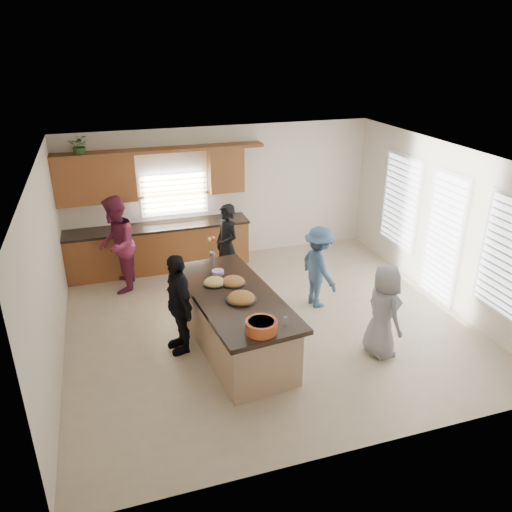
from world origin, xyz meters
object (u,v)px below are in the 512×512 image
object	(u,v)px
woman_left_front	(178,304)
woman_right_back	(319,267)
woman_left_back	(227,245)
woman_left_mid	(117,245)
island	(235,323)
salad_bowl	(261,326)
woman_right_front	(383,311)

from	to	relation	value
woman_left_front	woman_right_back	bearing A→B (deg)	95.02
woman_left_back	woman_left_front	distance (m)	2.30
woman_left_mid	woman_left_front	distance (m)	2.44
woman_left_front	woman_right_back	size ratio (longest dim) A/B	1.07
island	salad_bowl	world-z (taller)	salad_bowl
woman_left_back	woman_left_front	world-z (taller)	woman_left_back
woman_left_back	woman_left_mid	world-z (taller)	woman_left_mid
woman_right_back	woman_right_front	world-z (taller)	woman_right_back
woman_left_front	woman_right_front	bearing A→B (deg)	61.23
salad_bowl	woman_left_front	size ratio (longest dim) A/B	0.26
woman_left_back	woman_right_back	bearing A→B (deg)	28.13
salad_bowl	woman_right_back	size ratio (longest dim) A/B	0.28
woman_right_back	woman_right_front	xyz separation A→B (m)	(0.29, -1.66, -0.01)
salad_bowl	woman_left_mid	size ratio (longest dim) A/B	0.23
island	woman_right_front	size ratio (longest dim) A/B	1.92
salad_bowl	woman_left_back	xyz separation A→B (m)	(0.39, 3.27, -0.23)
woman_right_back	woman_right_front	bearing A→B (deg)	-177.29
salad_bowl	woman_left_front	world-z (taller)	woman_left_front
island	salad_bowl	distance (m)	1.25
woman_left_back	woman_left_front	xyz separation A→B (m)	(-1.25, -1.93, -0.01)
woman_left_mid	woman_right_front	bearing A→B (deg)	55.57
woman_left_mid	woman_left_front	bearing A→B (deg)	26.38
woman_right_back	woman_left_back	bearing A→B (deg)	38.44
woman_left_front	woman_left_back	bearing A→B (deg)	138.25
woman_left_front	woman_right_front	distance (m)	3.03
woman_left_back	woman_right_back	distance (m)	1.85
woman_left_back	woman_right_front	xyz separation A→B (m)	(1.60, -2.96, -0.07)
island	woman_left_front	world-z (taller)	woman_left_front
salad_bowl	woman_left_mid	bearing A→B (deg)	113.62
woman_left_front	woman_right_front	world-z (taller)	woman_left_front
island	woman_left_front	xyz separation A→B (m)	(-0.79, 0.23, 0.34)
island	woman_right_front	xyz separation A→B (m)	(2.06, -0.80, 0.28)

